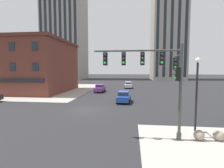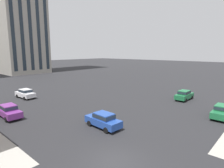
{
  "view_description": "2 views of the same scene",
  "coord_description": "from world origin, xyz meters",
  "px_view_note": "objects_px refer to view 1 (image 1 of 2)",
  "views": [
    {
      "loc": [
        5.47,
        -20.12,
        4.89
      ],
      "look_at": [
        2.56,
        4.51,
        2.81
      ],
      "focal_mm": 27.63,
      "sensor_mm": 36.0,
      "label": 1
    },
    {
      "loc": [
        -10.05,
        -8.75,
        8.38
      ],
      "look_at": [
        4.65,
        4.42,
        4.98
      ],
      "focal_mm": 30.41,
      "sensor_mm": 36.0,
      "label": 2
    }
  ],
  "objects_px": {
    "traffic_signal_main": "(158,73)",
    "car_parked_curb": "(100,88)",
    "car_main_southbound_near": "(124,96)",
    "bollard_sphere_curb_a": "(199,135)",
    "car_main_northbound_far": "(128,85)",
    "bollard_sphere_curb_b": "(219,135)",
    "street_lamp_corner_near": "(197,88)"
  },
  "relations": [
    {
      "from": "traffic_signal_main",
      "to": "street_lamp_corner_near",
      "type": "xyz_separation_m",
      "value": [
        2.76,
        0.48,
        -1.06
      ]
    },
    {
      "from": "bollard_sphere_curb_a",
      "to": "car_main_northbound_far",
      "type": "relative_size",
      "value": 0.16
    },
    {
      "from": "traffic_signal_main",
      "to": "bollard_sphere_curb_a",
      "type": "bearing_deg",
      "value": 0.29
    },
    {
      "from": "bollard_sphere_curb_a",
      "to": "car_main_northbound_far",
      "type": "distance_m",
      "value": 33.67
    },
    {
      "from": "traffic_signal_main",
      "to": "bollard_sphere_curb_a",
      "type": "distance_m",
      "value": 5.13
    },
    {
      "from": "traffic_signal_main",
      "to": "car_main_northbound_far",
      "type": "bearing_deg",
      "value": 94.87
    },
    {
      "from": "traffic_signal_main",
      "to": "car_main_northbound_far",
      "type": "relative_size",
      "value": 1.47
    },
    {
      "from": "bollard_sphere_curb_a",
      "to": "bollard_sphere_curb_b",
      "type": "height_order",
      "value": "same"
    },
    {
      "from": "traffic_signal_main",
      "to": "car_main_northbound_far",
      "type": "height_order",
      "value": "traffic_signal_main"
    },
    {
      "from": "traffic_signal_main",
      "to": "bollard_sphere_curb_a",
      "type": "height_order",
      "value": "traffic_signal_main"
    },
    {
      "from": "car_main_southbound_near",
      "to": "traffic_signal_main",
      "type": "bearing_deg",
      "value": -77.14
    },
    {
      "from": "car_main_southbound_near",
      "to": "car_parked_curb",
      "type": "relative_size",
      "value": 1.01
    },
    {
      "from": "bollard_sphere_curb_b",
      "to": "car_main_northbound_far",
      "type": "distance_m",
      "value": 33.83
    },
    {
      "from": "car_main_northbound_far",
      "to": "car_main_southbound_near",
      "type": "xyz_separation_m",
      "value": [
        -0.19,
        -19.96,
        0.0
      ]
    },
    {
      "from": "traffic_signal_main",
      "to": "car_main_southbound_near",
      "type": "relative_size",
      "value": 1.47
    },
    {
      "from": "car_main_northbound_far",
      "to": "car_main_southbound_near",
      "type": "height_order",
      "value": "same"
    },
    {
      "from": "bollard_sphere_curb_a",
      "to": "bollard_sphere_curb_b",
      "type": "bearing_deg",
      "value": 3.57
    },
    {
      "from": "traffic_signal_main",
      "to": "bollard_sphere_curb_b",
      "type": "relative_size",
      "value": 9.07
    },
    {
      "from": "car_main_northbound_far",
      "to": "car_parked_curb",
      "type": "relative_size",
      "value": 1.01
    },
    {
      "from": "car_main_southbound_near",
      "to": "car_parked_curb",
      "type": "distance_m",
      "value": 12.58
    },
    {
      "from": "bollard_sphere_curb_a",
      "to": "car_main_northbound_far",
      "type": "xyz_separation_m",
      "value": [
        -5.69,
        33.18,
        0.55
      ]
    },
    {
      "from": "traffic_signal_main",
      "to": "car_parked_curb",
      "type": "bearing_deg",
      "value": 109.78
    },
    {
      "from": "car_main_northbound_far",
      "to": "car_main_southbound_near",
      "type": "distance_m",
      "value": 19.97
    },
    {
      "from": "street_lamp_corner_near",
      "to": "car_parked_curb",
      "type": "relative_size",
      "value": 1.29
    },
    {
      "from": "street_lamp_corner_near",
      "to": "car_parked_curb",
      "type": "height_order",
      "value": "street_lamp_corner_near"
    },
    {
      "from": "bollard_sphere_curb_b",
      "to": "car_main_southbound_near",
      "type": "bearing_deg",
      "value": 118.76
    },
    {
      "from": "car_main_southbound_near",
      "to": "car_parked_curb",
      "type": "bearing_deg",
      "value": 117.24
    },
    {
      "from": "bollard_sphere_curb_a",
      "to": "street_lamp_corner_near",
      "type": "xyz_separation_m",
      "value": [
        -0.11,
        0.46,
        3.2
      ]
    },
    {
      "from": "street_lamp_corner_near",
      "to": "car_main_southbound_near",
      "type": "xyz_separation_m",
      "value": [
        -5.78,
        12.75,
        -2.65
      ]
    },
    {
      "from": "bollard_sphere_curb_a",
      "to": "car_main_southbound_near",
      "type": "distance_m",
      "value": 14.47
    },
    {
      "from": "car_main_northbound_far",
      "to": "car_parked_curb",
      "type": "height_order",
      "value": "same"
    },
    {
      "from": "street_lamp_corner_near",
      "to": "car_main_southbound_near",
      "type": "relative_size",
      "value": 1.28
    }
  ]
}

